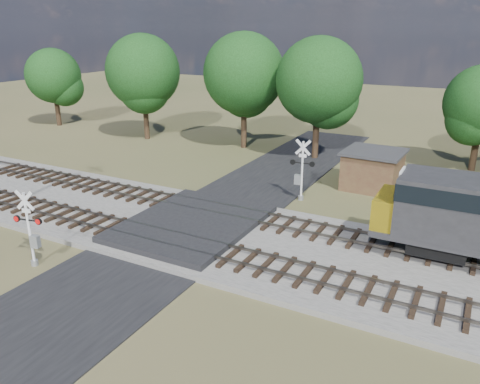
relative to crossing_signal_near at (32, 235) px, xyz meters
The scene contains 10 objects.
ground 8.39m from the crossing_signal_near, 56.65° to the left, with size 160.00×160.00×0.00m, color #464D29.
ballast_bed 16.36m from the crossing_signal_near, 26.91° to the left, with size 140.00×10.00×0.30m, color gray.
road 8.38m from the crossing_signal_near, 56.65° to the left, with size 7.00×60.00×0.08m, color black.
crossing_panel 8.75m from the crossing_signal_near, 58.47° to the left, with size 7.00×9.00×0.62m, color #262628.
track_near 9.15m from the crossing_signal_near, 32.50° to the left, with size 140.00×2.60×0.33m.
track_far 12.55m from the crossing_signal_near, 52.24° to the left, with size 140.00×2.60×0.33m.
crossing_signal_near is the anchor object (origin of this frame).
crossing_signal_far 17.31m from the crossing_signal_near, 61.32° to the left, with size 1.74×0.39×4.31m.
equipment_shed 23.50m from the crossing_signal_near, 59.01° to the left, with size 4.35×4.35×2.85m.
treeline 29.76m from the crossing_signal_near, 65.20° to the left, with size 83.24×11.16×11.14m.
Camera 1 is at (14.42, -20.62, 11.38)m, focal length 35.00 mm.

